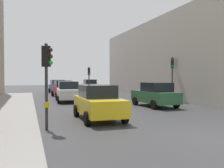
% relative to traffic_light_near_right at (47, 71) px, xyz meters
% --- Properties ---
extents(ground_plane, '(120.00, 120.00, 0.00)m').
position_rel_traffic_light_near_right_xyz_m(ground_plane, '(5.60, -3.02, -2.44)').
color(ground_plane, '#38383A').
extents(sidewalk_kerb, '(3.29, 40.00, 0.16)m').
position_rel_traffic_light_near_right_xyz_m(sidewalk_kerb, '(-1.97, 2.98, -2.36)').
color(sidewalk_kerb, gray).
rests_on(sidewalk_kerb, ground).
extents(building_facade_right, '(12.00, 27.75, 8.13)m').
position_rel_traffic_light_near_right_xyz_m(building_facade_right, '(17.53, 14.24, 1.63)').
color(building_facade_right, '#B2ADA3').
rests_on(building_facade_right, ground).
extents(traffic_light_near_right, '(0.45, 0.36, 3.53)m').
position_rel_traffic_light_near_right_xyz_m(traffic_light_near_right, '(0.00, 0.00, 0.00)').
color(traffic_light_near_right, '#2D2D2D').
rests_on(traffic_light_near_right, ground).
extents(traffic_light_mid_street, '(0.34, 0.45, 3.89)m').
position_rel_traffic_light_near_right_xyz_m(traffic_light_mid_street, '(11.22, 8.91, 0.24)').
color(traffic_light_mid_street, '#2D2D2D').
rests_on(traffic_light_mid_street, ground).
extents(traffic_light_far_median, '(0.24, 0.43, 3.30)m').
position_rel_traffic_light_near_right_xyz_m(traffic_light_far_median, '(5.88, 18.00, -0.16)').
color(traffic_light_far_median, '#2D2D2D').
rests_on(traffic_light_far_median, ground).
extents(car_blue_van, '(2.20, 4.29, 1.76)m').
position_rel_traffic_light_near_right_xyz_m(car_blue_van, '(2.91, 23.39, -1.56)').
color(car_blue_van, navy).
rests_on(car_blue_van, ground).
extents(car_green_estate, '(2.24, 4.31, 1.76)m').
position_rel_traffic_light_near_right_xyz_m(car_green_estate, '(8.04, 5.97, -1.56)').
color(car_green_estate, '#2D6038').
rests_on(car_green_estate, ground).
extents(car_silver_hatchback, '(2.07, 4.23, 1.76)m').
position_rel_traffic_light_near_right_xyz_m(car_silver_hatchback, '(7.94, 26.59, -1.56)').
color(car_silver_hatchback, '#BCBCC1').
rests_on(car_silver_hatchback, ground).
extents(car_yellow_taxi, '(2.02, 4.20, 1.76)m').
position_rel_traffic_light_near_right_xyz_m(car_yellow_taxi, '(2.66, 1.88, -1.56)').
color(car_yellow_taxi, yellow).
rests_on(car_yellow_taxi, ground).
extents(car_white_compact, '(2.20, 4.29, 1.76)m').
position_rel_traffic_light_near_right_xyz_m(car_white_compact, '(2.57, 11.69, -1.56)').
color(car_white_compact, silver).
rests_on(car_white_compact, ground).
extents(car_red_sedan, '(2.23, 4.31, 1.76)m').
position_rel_traffic_light_near_right_xyz_m(car_red_sedan, '(2.79, 17.09, -1.56)').
color(car_red_sedan, red).
rests_on(car_red_sedan, ground).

